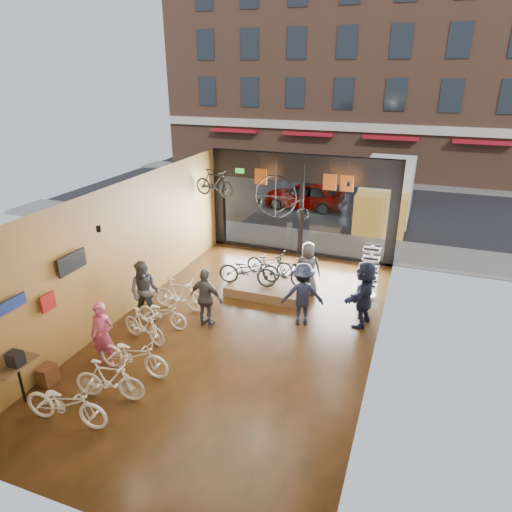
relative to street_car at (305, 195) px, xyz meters
The scene contains 36 objects.
ground_plane 12.10m from the street_car, 83.48° to the right, with size 7.00×12.00×0.04m, color black.
ceiling 12.48m from the street_car, 83.48° to the right, with size 7.00×12.00×0.04m, color black.
wall_left 12.25m from the street_car, 100.15° to the right, with size 0.04×12.00×3.80m, color #B57F3D.
wall_right 13.01m from the street_car, 67.82° to the right, with size 0.04×12.00×3.80m, color beige.
wall_back 18.11m from the street_car, 85.65° to the right, with size 7.00×0.04×3.80m, color beige.
storefront 6.27m from the street_car, 77.13° to the right, with size 7.00×0.26×3.80m, color black, non-canonical shape.
exit_sign 6.64m from the street_car, 99.54° to the right, with size 0.35×0.06×0.18m, color #198C26.
street_road 3.37m from the street_car, 65.44° to the left, with size 30.00×18.00×0.02m, color black.
sidewalk_near 5.03m from the street_car, 74.06° to the right, with size 30.00×2.40×0.12m, color slate.
sidewalk_far 7.16m from the street_car, 78.92° to the left, with size 30.00×2.00×0.12m, color slate.
opposite_building 11.49m from the street_car, 81.79° to the left, with size 26.00×5.00×14.00m, color brown.
street_car is the anchor object (origin of this frame).
box_truck 4.16m from the street_car, 14.05° to the right, with size 2.19×6.56×2.59m, color silver, non-canonical shape.
floor_bike_0 16.46m from the street_car, 92.08° to the right, with size 0.64×1.84×0.96m, color beige.
floor_bike_1 15.54m from the street_car, 90.92° to the right, with size 0.44×1.57×0.95m, color beige.
floor_bike_2 14.59m from the street_car, 91.15° to the right, with size 0.64×1.84×0.97m, color beige.
floor_bike_3 13.38m from the street_car, 93.47° to the right, with size 0.42×1.50×0.90m, color beige.
floor_bike_4 12.57m from the street_car, 93.48° to the right, with size 0.54×1.55×0.81m, color beige.
floor_bike_5 11.58m from the street_car, 93.82° to the right, with size 0.47×1.65×0.99m, color beige.
display_platform 9.55m from the street_car, 82.31° to the right, with size 2.40×1.80×0.30m, color #533620.
display_bike_left 9.89m from the street_car, 85.84° to the right, with size 0.65×1.86×0.98m, color black.
display_bike_mid 9.67m from the street_car, 79.12° to the right, with size 0.44×1.55×0.93m, color black.
display_bike_right 8.98m from the street_car, 82.83° to the right, with size 0.56×1.61×0.85m, color black.
customer_0 14.61m from the street_car, 94.37° to the right, with size 0.60×0.39×1.64m, color #CC4C72.
customer_1 12.49m from the street_car, 96.20° to the right, with size 0.87×0.68×1.79m, color #3F3F44.
customer_2 12.10m from the street_car, 88.23° to the right, with size 0.99×0.41×1.70m, color #3F3F44.
customer_3 11.42m from the street_car, 75.82° to the right, with size 1.17×0.67×1.80m, color #161C33.
customer_4 9.61m from the street_car, 75.00° to the right, with size 0.85×0.55×1.73m, color #3F3F44.
customer_5 11.40m from the street_car, 67.45° to the right, with size 1.75×0.56×1.88m, color #161C33.
sunglasses_rack 9.82m from the street_car, 63.88° to the right, with size 0.51×0.42×1.71m, color white, non-canonical shape.
wall_merch 15.64m from the street_car, 97.38° to the right, with size 0.40×2.40×2.60m, color navy, non-canonical shape.
penny_farthing 7.74m from the street_car, 81.37° to the right, with size 1.87×0.06×1.50m, color black, non-canonical shape.
hung_bike 8.22m from the street_car, 99.49° to the right, with size 0.45×1.58×0.95m, color black.
jersey_left 7.20m from the street_car, 89.59° to the right, with size 0.45×0.03×0.55m, color #CC5919.
jersey_mid 7.63m from the street_car, 69.60° to the right, with size 0.45×0.03×0.55m, color #CC5919.
jersey_right 7.84m from the street_car, 65.42° to the right, with size 0.45×0.03×0.55m, color #CC5919.
Camera 1 is at (4.07, -9.93, 6.62)m, focal length 32.00 mm.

